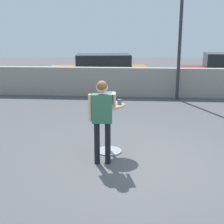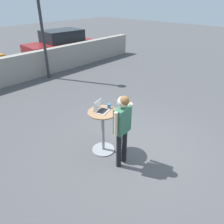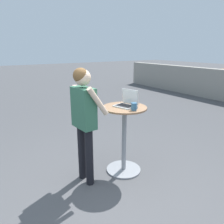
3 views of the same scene
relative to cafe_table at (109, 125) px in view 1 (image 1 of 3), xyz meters
name	(u,v)px [view 1 (image 1 of 3)]	position (x,y,z in m)	size (l,w,h in m)	color
ground_plane	(132,162)	(0.51, -0.55, -0.61)	(50.00, 50.00, 0.00)	#4C4C4F
pavement_kerb	(135,82)	(0.51, 5.97, -0.04)	(15.09, 0.35, 1.14)	gray
cafe_table	(109,125)	(0.00, 0.00, 0.00)	(0.67, 0.67, 1.06)	gray
laptop	(109,101)	(-0.01, 0.05, 0.51)	(0.35, 0.33, 0.25)	silver
coffee_mug	(119,102)	(0.22, 0.00, 0.50)	(0.12, 0.08, 0.11)	#336084
standing_person	(102,112)	(-0.08, -0.63, 0.44)	(0.53, 0.39, 1.66)	black
parked_car_near_street	(100,71)	(-1.11, 7.82, 0.16)	(4.60, 2.26, 1.51)	#B76B19
street_lamp	(181,12)	(2.11, 5.47, 2.58)	(0.32, 0.32, 5.06)	#2D2D33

